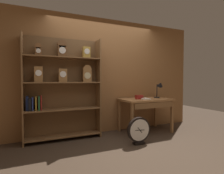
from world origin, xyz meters
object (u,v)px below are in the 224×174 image
Objects in this scene: workbench at (146,103)px; toolbox_small at (139,97)px; bookshelf at (62,86)px; round_clock_large at (139,130)px; open_repair_manual at (145,99)px; desk_lamp at (160,87)px.

toolbox_small is at bearing 179.99° from workbench.
bookshelf is at bearing 171.70° from workbench.
toolbox_small is at bearing 57.56° from round_clock_large.
open_repair_manual is at bearing -11.92° from bookshelf.
bookshelf is 1.79m from open_repair_manual.
open_repair_manual is (-0.51, -0.14, -0.25)m from desk_lamp.
workbench is at bearing 46.57° from round_clock_large.
toolbox_small is at bearing -9.22° from bookshelf.
open_repair_manual is at bearing -164.11° from desk_lamp.
desk_lamp is 0.64m from toolbox_small.
desk_lamp is at bearing 33.05° from round_clock_large.
bookshelf reaches higher than round_clock_large.
desk_lamp is 1.85× the size of open_repair_manual.
workbench is 2.25× the size of round_clock_large.
toolbox_small is 0.14m from open_repair_manual.
round_clock_large is at bearing -133.43° from workbench.
round_clock_large is (-0.98, -0.64, -0.78)m from desk_lamp.
toolbox_small reaches higher than open_repair_manual.
open_repair_manual is (-0.09, -0.10, 0.11)m from workbench.
toolbox_small is at bearing 136.32° from open_repair_manual.
bookshelf is at bearing 170.94° from open_repair_manual.
workbench is 0.23m from toolbox_small.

